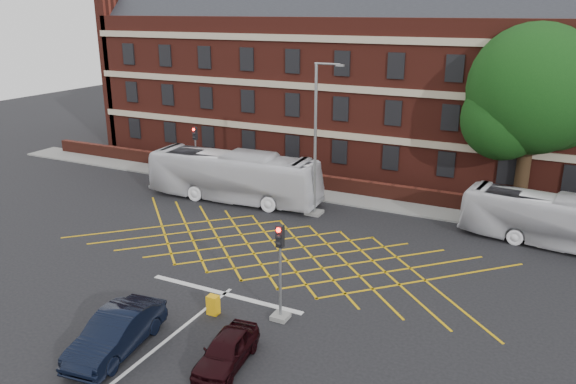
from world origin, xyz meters
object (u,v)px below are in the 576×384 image
at_px(traffic_light_near, 280,281).
at_px(street_lamp, 316,164).
at_px(direction_signs, 188,157).
at_px(bus_left, 234,176).
at_px(traffic_light_far, 196,160).
at_px(deciduous_tree, 531,98).
at_px(bus_right, 560,222).
at_px(utility_cabinet, 213,305).
at_px(car_navy, 116,332).
at_px(car_maroon, 227,350).

xyz_separation_m(traffic_light_near, street_lamp, (-3.86, 12.39, 1.58)).
bearing_deg(direction_signs, bus_left, -30.12).
height_order(traffic_light_far, street_lamp, street_lamp).
distance_m(deciduous_tree, direction_signs, 25.21).
xyz_separation_m(bus_right, direction_signs, (-26.88, 2.67, -0.08)).
bearing_deg(utility_cabinet, street_lamp, 94.64).
relative_size(deciduous_tree, traffic_light_near, 2.78).
distance_m(car_navy, traffic_light_near, 6.74).
bearing_deg(traffic_light_far, street_lamp, -12.11).
height_order(bus_left, traffic_light_near, traffic_light_near).
relative_size(bus_right, car_maroon, 2.92).
distance_m(car_maroon, traffic_light_far, 23.41).
bearing_deg(bus_left, car_maroon, -152.19).
distance_m(bus_right, car_navy, 23.75).
bearing_deg(bus_left, car_navy, -165.64).
height_order(bus_left, car_navy, bus_left).
distance_m(street_lamp, direction_signs, 13.52).
distance_m(car_maroon, street_lamp, 16.75).
bearing_deg(direction_signs, street_lamp, -17.26).
height_order(car_maroon, utility_cabinet, car_maroon).
relative_size(car_navy, car_maroon, 1.33).
distance_m(bus_left, traffic_light_far, 5.14).
bearing_deg(car_maroon, deciduous_tree, 64.99).
bearing_deg(bus_left, bus_right, -89.67).
bearing_deg(deciduous_tree, utility_cabinet, -116.39).
xyz_separation_m(bus_right, car_navy, (-14.82, -18.55, -0.67)).
height_order(bus_left, direction_signs, bus_left).
distance_m(traffic_light_near, direction_signs, 23.33).
height_order(bus_right, car_maroon, bus_right).
height_order(traffic_light_near, traffic_light_far, same).
bearing_deg(bus_right, utility_cabinet, 144.70).
bearing_deg(car_maroon, street_lamp, 95.85).
relative_size(traffic_light_near, direction_signs, 1.94).
relative_size(traffic_light_near, traffic_light_far, 1.00).
height_order(bus_left, bus_right, bus_left).
xyz_separation_m(car_maroon, utility_cabinet, (-2.48, 2.82, -0.18)).
bearing_deg(bus_right, bus_left, 99.73).
bearing_deg(direction_signs, car_maroon, -50.91).
bearing_deg(deciduous_tree, traffic_light_near, -110.84).
bearing_deg(utility_cabinet, car_navy, -114.49).
distance_m(street_lamp, utility_cabinet, 13.68).
relative_size(car_navy, direction_signs, 2.17).
bearing_deg(traffic_light_near, car_navy, -133.21).
relative_size(bus_right, street_lamp, 1.10).
relative_size(bus_right, traffic_light_far, 2.45).
height_order(bus_left, street_lamp, street_lamp).
bearing_deg(direction_signs, deciduous_tree, 8.62).
relative_size(bus_left, traffic_light_far, 2.86).
xyz_separation_m(street_lamp, utility_cabinet, (1.08, -13.32, -2.91)).
bearing_deg(traffic_light_far, car_navy, -62.75).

